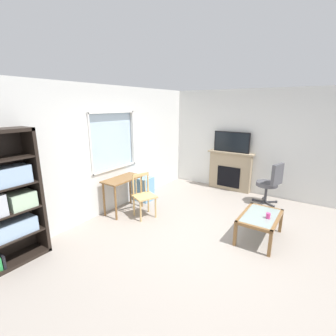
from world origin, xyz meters
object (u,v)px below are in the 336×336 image
wooden_chair (144,195)px  tv (232,142)px  plastic_drawer_unit (144,189)px  office_chair (271,182)px  fireplace (230,171)px  bookshelf (5,203)px  coffee_table (260,219)px  desk_under_window (123,184)px  sippy_cup (268,216)px

wooden_chair → tv: 2.86m
plastic_drawer_unit → office_chair: bearing=-61.1°
fireplace → tv: bearing=180.0°
bookshelf → coffee_table: bearing=-46.6°
desk_under_window → coffee_table: 2.80m
bookshelf → tv: 5.09m
fireplace → sippy_cup: bearing=-146.3°
fireplace → coffee_table: size_ratio=1.30×
plastic_drawer_unit → coffee_table: (-0.24, -2.79, 0.09)m
coffee_table → wooden_chair: bearing=101.1°
bookshelf → desk_under_window: bookshelf is taller
desk_under_window → tv: (2.64, -1.41, 0.70)m
desk_under_window → plastic_drawer_unit: desk_under_window is taller
wooden_chair → tv: size_ratio=0.95×
bookshelf → office_chair: size_ratio=1.96×
wooden_chair → plastic_drawer_unit: wooden_chair is taller
bookshelf → sippy_cup: 4.02m
coffee_table → office_chair: bearing=6.6°
desk_under_window → wooden_chair: size_ratio=1.00×
plastic_drawer_unit → coffee_table: plastic_drawer_unit is taller
sippy_cup → bookshelf: bearing=131.7°
coffee_table → plastic_drawer_unit: bearing=85.1°
bookshelf → plastic_drawer_unit: bearing=-1.2°
sippy_cup → fireplace: bearing=33.7°
coffee_table → sippy_cup: size_ratio=10.51×
bookshelf → plastic_drawer_unit: bookshelf is taller
plastic_drawer_unit → office_chair: office_chair is taller
office_chair → plastic_drawer_unit: bearing=118.9°
bookshelf → office_chair: bearing=-31.3°
wooden_chair → office_chair: size_ratio=0.90×
desk_under_window → plastic_drawer_unit: (0.74, 0.05, -0.33)m
desk_under_window → sippy_cup: size_ratio=9.97×
office_chair → coffee_table: 1.70m
fireplace → coffee_table: bearing=-148.2°
fireplace → tv: size_ratio=1.29×
plastic_drawer_unit → desk_under_window: bearing=-176.1°
desk_under_window → fireplace: size_ratio=0.73×
desk_under_window → wooden_chair: (0.06, -0.52, -0.16)m
wooden_chair → coffee_table: bearing=-78.9°
tv → office_chair: (-0.46, -1.14, -0.77)m
desk_under_window → tv: 3.07m
tv → office_chair: tv is taller
wooden_chair → fireplace: fireplace is taller
plastic_drawer_unit → wooden_chair: bearing=-140.2°
wooden_chair → tv: bearing=-19.0°
bookshelf → wooden_chair: 2.40m
fireplace → sippy_cup: size_ratio=13.62×
bookshelf → desk_under_window: 2.23m
office_chair → sippy_cup: (-1.72, -0.32, -0.07)m
bookshelf → plastic_drawer_unit: (2.94, -0.06, -0.66)m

